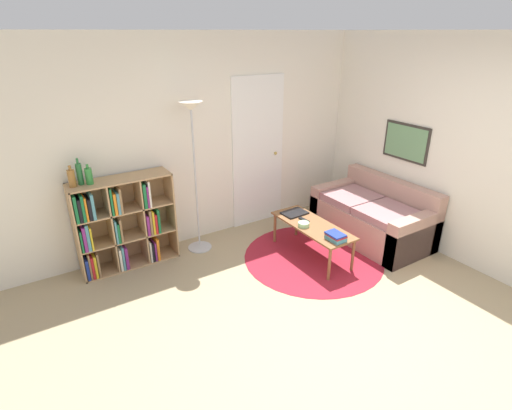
{
  "coord_description": "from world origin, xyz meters",
  "views": [
    {
      "loc": [
        -2.23,
        -1.94,
        2.59
      ],
      "look_at": [
        -0.1,
        1.41,
        0.85
      ],
      "focal_mm": 28.0,
      "sensor_mm": 36.0,
      "label": 1
    }
  ],
  "objects_px": {
    "floor_lamp": "(193,136)",
    "bowl": "(304,224)",
    "laptop": "(295,213)",
    "bottle_right": "(89,176)",
    "couch": "(374,217)",
    "bottle_middle": "(80,174)",
    "coffee_table": "(312,228)",
    "bookshelf": "(121,224)",
    "bottle_left": "(72,178)"
  },
  "relations": [
    {
      "from": "bookshelf",
      "to": "bottle_left",
      "type": "bearing_deg",
      "value": -179.92
    },
    {
      "from": "coffee_table",
      "to": "floor_lamp",
      "type": "bearing_deg",
      "value": 140.16
    },
    {
      "from": "bookshelf",
      "to": "laptop",
      "type": "relative_size",
      "value": 3.45
    },
    {
      "from": "floor_lamp",
      "to": "bottle_right",
      "type": "height_order",
      "value": "floor_lamp"
    },
    {
      "from": "laptop",
      "to": "bottle_left",
      "type": "relative_size",
      "value": 1.39
    },
    {
      "from": "laptop",
      "to": "couch",
      "type": "bearing_deg",
      "value": -22.05
    },
    {
      "from": "bookshelf",
      "to": "bottle_right",
      "type": "bearing_deg",
      "value": -177.41
    },
    {
      "from": "coffee_table",
      "to": "laptop",
      "type": "relative_size",
      "value": 3.54
    },
    {
      "from": "bookshelf",
      "to": "coffee_table",
      "type": "height_order",
      "value": "bookshelf"
    },
    {
      "from": "coffee_table",
      "to": "bottle_middle",
      "type": "bearing_deg",
      "value": 155.9
    },
    {
      "from": "couch",
      "to": "bookshelf",
      "type": "bearing_deg",
      "value": 160.56
    },
    {
      "from": "laptop",
      "to": "bottle_left",
      "type": "xyz_separation_m",
      "value": [
        -2.44,
        0.66,
        0.75
      ]
    },
    {
      "from": "laptop",
      "to": "bookshelf",
      "type": "bearing_deg",
      "value": 161.93
    },
    {
      "from": "floor_lamp",
      "to": "bowl",
      "type": "height_order",
      "value": "floor_lamp"
    },
    {
      "from": "bookshelf",
      "to": "bowl",
      "type": "bearing_deg",
      "value": -28.01
    },
    {
      "from": "laptop",
      "to": "bowl",
      "type": "bearing_deg",
      "value": -110.49
    },
    {
      "from": "coffee_table",
      "to": "bowl",
      "type": "distance_m",
      "value": 0.14
    },
    {
      "from": "couch",
      "to": "bottle_middle",
      "type": "xyz_separation_m",
      "value": [
        -3.39,
        1.11,
        0.92
      ]
    },
    {
      "from": "bottle_middle",
      "to": "bowl",
      "type": "bearing_deg",
      "value": -24.91
    },
    {
      "from": "bowl",
      "to": "laptop",
      "type": "bearing_deg",
      "value": 69.51
    },
    {
      "from": "couch",
      "to": "bottle_right",
      "type": "relative_size",
      "value": 6.98
    },
    {
      "from": "bottle_middle",
      "to": "bottle_right",
      "type": "xyz_separation_m",
      "value": [
        0.08,
        -0.04,
        -0.03
      ]
    },
    {
      "from": "coffee_table",
      "to": "bottle_right",
      "type": "relative_size",
      "value": 5.21
    },
    {
      "from": "floor_lamp",
      "to": "bowl",
      "type": "bearing_deg",
      "value": -42.7
    },
    {
      "from": "laptop",
      "to": "bottle_right",
      "type": "height_order",
      "value": "bottle_right"
    },
    {
      "from": "laptop",
      "to": "bowl",
      "type": "distance_m",
      "value": 0.37
    },
    {
      "from": "bottle_middle",
      "to": "coffee_table",
      "type": "bearing_deg",
      "value": -24.1
    },
    {
      "from": "bottle_left",
      "to": "bottle_middle",
      "type": "xyz_separation_m",
      "value": [
        0.09,
        0.03,
        0.02
      ]
    },
    {
      "from": "bowl",
      "to": "bottle_left",
      "type": "distance_m",
      "value": 2.62
    },
    {
      "from": "laptop",
      "to": "bottle_middle",
      "type": "height_order",
      "value": "bottle_middle"
    },
    {
      "from": "floor_lamp",
      "to": "bottle_middle",
      "type": "bearing_deg",
      "value": 173.85
    },
    {
      "from": "bookshelf",
      "to": "bottle_left",
      "type": "relative_size",
      "value": 4.81
    },
    {
      "from": "bookshelf",
      "to": "bowl",
      "type": "xyz_separation_m",
      "value": [
        1.89,
        -1.01,
        -0.09
      ]
    },
    {
      "from": "bottle_left",
      "to": "laptop",
      "type": "bearing_deg",
      "value": -15.13
    },
    {
      "from": "bottle_left",
      "to": "bottle_right",
      "type": "relative_size",
      "value": 1.06
    },
    {
      "from": "bookshelf",
      "to": "couch",
      "type": "bearing_deg",
      "value": -19.44
    },
    {
      "from": "laptop",
      "to": "bottle_right",
      "type": "distance_m",
      "value": 2.48
    },
    {
      "from": "floor_lamp",
      "to": "coffee_table",
      "type": "height_order",
      "value": "floor_lamp"
    },
    {
      "from": "couch",
      "to": "bottle_right",
      "type": "bearing_deg",
      "value": 162.1
    },
    {
      "from": "coffee_table",
      "to": "bookshelf",
      "type": "bearing_deg",
      "value": 153.08
    },
    {
      "from": "floor_lamp",
      "to": "bottle_right",
      "type": "relative_size",
      "value": 8.53
    },
    {
      "from": "bottle_left",
      "to": "bottle_middle",
      "type": "bearing_deg",
      "value": 16.96
    },
    {
      "from": "floor_lamp",
      "to": "couch",
      "type": "distance_m",
      "value": 2.63
    },
    {
      "from": "bookshelf",
      "to": "floor_lamp",
      "type": "distance_m",
      "value": 1.31
    },
    {
      "from": "bookshelf",
      "to": "floor_lamp",
      "type": "xyz_separation_m",
      "value": [
        0.92,
        -0.11,
        0.93
      ]
    },
    {
      "from": "bookshelf",
      "to": "floor_lamp",
      "type": "bearing_deg",
      "value": -6.76
    },
    {
      "from": "bookshelf",
      "to": "couch",
      "type": "xyz_separation_m",
      "value": [
        3.06,
        -1.08,
        -0.26
      ]
    },
    {
      "from": "bottle_right",
      "to": "coffee_table",
      "type": "bearing_deg",
      "value": -24.09
    },
    {
      "from": "bottle_left",
      "to": "bottle_right",
      "type": "bearing_deg",
      "value": -3.64
    },
    {
      "from": "coffee_table",
      "to": "bottle_left",
      "type": "relative_size",
      "value": 4.92
    }
  ]
}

